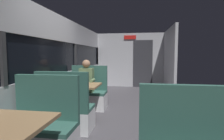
{
  "coord_description": "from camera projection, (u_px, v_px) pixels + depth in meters",
  "views": [
    {
      "loc": [
        0.42,
        -3.6,
        1.39
      ],
      "look_at": [
        -0.4,
        1.69,
        0.93
      ],
      "focal_mm": 28.89,
      "sensor_mm": 36.0,
      "label": 1
    }
  ],
  "objects": [
    {
      "name": "bench_mid_window_facing_entry",
      "position": [
        88.0,
        96.0,
        4.65
      ],
      "size": [
        0.95,
        0.5,
        1.1
      ],
      "color": "silver",
      "rests_on": "ground_plane"
    },
    {
      "name": "ground_plane",
      "position": [
        118.0,
        122.0,
        3.73
      ],
      "size": [
        3.3,
        9.2,
        0.02
      ],
      "primitive_type": "cube",
      "color": "#423F44"
    },
    {
      "name": "seated_passenger",
      "position": [
        87.0,
        88.0,
        4.56
      ],
      "size": [
        0.47,
        0.55,
        1.26
      ],
      "color": "#26262D",
      "rests_on": "ground_plane"
    },
    {
      "name": "bench_mid_window_facing_end",
      "position": [
        66.0,
        113.0,
        3.27
      ],
      "size": [
        0.95,
        0.5,
        1.1
      ],
      "color": "silver",
      "rests_on": "ground_plane"
    },
    {
      "name": "carriage_window_panel_left",
      "position": [
        51.0,
        68.0,
        3.86
      ],
      "size": [
        0.09,
        8.48,
        2.3
      ],
      "color": "#B2B2B7",
      "rests_on": "ground_plane"
    },
    {
      "name": "dining_table_mid_window",
      "position": [
        79.0,
        89.0,
        3.94
      ],
      "size": [
        0.9,
        0.7,
        0.74
      ],
      "color": "#9E9EA3",
      "rests_on": "ground_plane"
    },
    {
      "name": "carriage_end_bulkhead",
      "position": [
        131.0,
        60.0,
        7.75
      ],
      "size": [
        2.9,
        0.11,
        2.3
      ],
      "color": "#B2B2B7",
      "rests_on": "ground_plane"
    },
    {
      "name": "coffee_cup_secondary",
      "position": [
        82.0,
        82.0,
        3.97
      ],
      "size": [
        0.07,
        0.07,
        0.09
      ],
      "color": "white",
      "rests_on": "dining_table_mid_window"
    },
    {
      "name": "carriage_aisle_panel_right",
      "position": [
        169.0,
        61.0,
        6.37
      ],
      "size": [
        0.08,
        2.4,
        2.3
      ],
      "primitive_type": "cube",
      "color": "#B2B2B7",
      "rests_on": "ground_plane"
    },
    {
      "name": "dining_table_near_window",
      "position": [
        2.0,
        131.0,
        1.75
      ],
      "size": [
        0.9,
        0.7,
        0.74
      ],
      "color": "#9E9EA3",
      "rests_on": "ground_plane"
    },
    {
      "name": "bench_near_window_facing_entry",
      "position": [
        42.0,
        132.0,
        2.47
      ],
      "size": [
        0.95,
        0.5,
        1.1
      ],
      "color": "silver",
      "rests_on": "ground_plane"
    }
  ]
}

